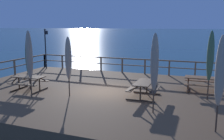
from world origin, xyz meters
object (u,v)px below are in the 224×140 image
Objects in this scene: patio_umbrella_tall_mid_right at (29,55)px; patio_umbrella_short_mid at (220,72)px; patio_umbrella_short_back at (68,59)px; lamp_post_hooked at (46,43)px; picnic_table_mid_left at (144,86)px; patio_umbrella_tall_mid_left at (210,56)px; picnic_table_mid_right at (29,80)px; picnic_table_back_left at (202,81)px; patio_umbrella_tall_back_right at (28,57)px; patio_umbrella_tall_back_left at (155,63)px.

patio_umbrella_tall_mid_right reaches higher than patio_umbrella_short_mid.
patio_umbrella_short_back is 0.92× the size of lamp_post_hooked.
patio_umbrella_tall_mid_left is (2.94, 0.63, 1.52)m from picnic_table_mid_left.
picnic_table_mid_right is at bearing -171.84° from picnic_table_mid_left.
patio_umbrella_tall_back_right is (-8.80, -2.99, 1.26)m from picnic_table_back_left.
patio_umbrella_tall_back_left reaches higher than picnic_table_back_left.
patio_umbrella_short_back is at bearing 163.33° from patio_umbrella_short_mid.
picnic_table_mid_left is 0.55× the size of patio_umbrella_tall_back_left.
patio_umbrella_tall_back_left is at bearing 154.52° from patio_umbrella_short_mid.
patio_umbrella_tall_back_left is at bearing -9.45° from patio_umbrella_tall_back_right.
patio_umbrella_tall_back_left is (7.00, -1.17, 0.23)m from patio_umbrella_tall_back_right.
picnic_table_mid_left is at bearing 20.64° from patio_umbrella_tall_mid_right.
picnic_table_back_left and picnic_table_mid_left have the same top height.
patio_umbrella_tall_back_right is at bearing 73.27° from picnic_table_mid_right.
patio_umbrella_tall_mid_right is at bearing -46.75° from picnic_table_mid_right.
patio_umbrella_short_mid is 1.09× the size of patio_umbrella_short_back.
patio_umbrella_tall_mid_left reaches higher than patio_umbrella_short_back.
patio_umbrella_tall_mid_left is (2.07, 2.63, 0.03)m from patio_umbrella_tall_back_left.
lamp_post_hooked reaches higher than picnic_table_mid_right.
patio_umbrella_tall_mid_left is (0.28, -1.53, 1.52)m from picnic_table_back_left.
patio_umbrella_tall_mid_right reaches higher than patio_umbrella_tall_back_left.
picnic_table_mid_right is 0.61× the size of patio_umbrella_tall_back_right.
patio_umbrella_tall_mid_right is 1.02× the size of lamp_post_hooked.
patio_umbrella_tall_mid_right is at bearing -159.36° from picnic_table_mid_left.
patio_umbrella_tall_back_right is at bearing 174.38° from patio_umbrella_short_back.
patio_umbrella_tall_back_right is at bearing -170.85° from patio_umbrella_tall_mid_left.
picnic_table_back_left is 12.33m from lamp_post_hooked.
picnic_table_mid_left is 0.54× the size of patio_umbrella_tall_mid_right.
lamp_post_hooked is at bearing 146.65° from patio_umbrella_short_mid.
patio_umbrella_short_back is at bearing -47.22° from lamp_post_hooked.
picnic_table_mid_right is 0.53× the size of patio_umbrella_tall_mid_left.
patio_umbrella_short_back reaches higher than patio_umbrella_tall_back_right.
picnic_table_mid_left is 4.67m from patio_umbrella_short_mid.
picnic_table_mid_left is at bearing -167.85° from patio_umbrella_tall_mid_left.
picnic_table_mid_right is at bearing 175.57° from patio_umbrella_short_back.
patio_umbrella_tall_mid_left reaches higher than picnic_table_mid_left.
picnic_table_mid_right is at bearing 133.25° from patio_umbrella_tall_mid_right.
patio_umbrella_short_mid reaches higher than lamp_post_hooked.
patio_umbrella_short_mid reaches higher than picnic_table_back_left.
lamp_post_hooked is at bearing 132.78° from patio_umbrella_short_back.
picnic_table_back_left is at bearing 39.12° from picnic_table_mid_left.
patio_umbrella_tall_back_left is 12.31m from lamp_post_hooked.
patio_umbrella_tall_mid_left reaches higher than patio_umbrella_tall_back_right.
patio_umbrella_tall_mid_left is at bearing -20.01° from lamp_post_hooked.
patio_umbrella_tall_mid_left is at bearing 93.55° from patio_umbrella_short_mid.
picnic_table_back_left is 0.57× the size of patio_umbrella_tall_back_left.
patio_umbrella_short_back is 8.38m from lamp_post_hooked.
patio_umbrella_tall_mid_left is at bearing -79.77° from picnic_table_back_left.
patio_umbrella_tall_back_right is 9.58m from patio_umbrella_short_mid.
patio_umbrella_tall_mid_right is 8.41m from patio_umbrella_short_mid.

